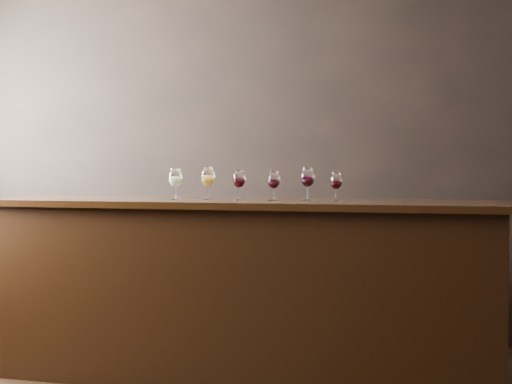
# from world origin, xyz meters

# --- Properties ---
(room_shell) EXTENTS (5.02, 4.52, 2.81)m
(room_shell) POSITION_xyz_m (-0.23, 0.11, 1.81)
(room_shell) COLOR black
(room_shell) RESTS_ON ground
(bar_counter) EXTENTS (3.17, 1.03, 1.09)m
(bar_counter) POSITION_xyz_m (0.12, 1.16, 0.54)
(bar_counter) COLOR black
(bar_counter) RESTS_ON ground
(bar_top) EXTENTS (3.28, 1.12, 0.04)m
(bar_top) POSITION_xyz_m (0.12, 1.16, 1.11)
(bar_top) COLOR black
(bar_top) RESTS_ON bar_counter
(back_bar_shelf) EXTENTS (2.36, 0.40, 0.85)m
(back_bar_shelf) POSITION_xyz_m (-0.30, 2.03, 0.43)
(back_bar_shelf) COLOR black
(back_bar_shelf) RESTS_ON ground
(glass_white) EXTENTS (0.08, 0.08, 0.20)m
(glass_white) POSITION_xyz_m (-0.30, 1.18, 1.26)
(glass_white) COLOR white
(glass_white) RESTS_ON bar_top
(glass_amber) EXTENTS (0.09, 0.09, 0.21)m
(glass_amber) POSITION_xyz_m (-0.09, 1.20, 1.27)
(glass_amber) COLOR white
(glass_amber) RESTS_ON bar_top
(glass_red_a) EXTENTS (0.08, 0.08, 0.19)m
(glass_red_a) POSITION_xyz_m (0.11, 1.19, 1.26)
(glass_red_a) COLOR white
(glass_red_a) RESTS_ON bar_top
(glass_red_b) EXTENTS (0.08, 0.08, 0.18)m
(glass_red_b) POSITION_xyz_m (0.33, 1.13, 1.25)
(glass_red_b) COLOR white
(glass_red_b) RESTS_ON bar_top
(glass_red_c) EXTENTS (0.09, 0.09, 0.20)m
(glass_red_c) POSITION_xyz_m (0.54, 1.20, 1.26)
(glass_red_c) COLOR white
(glass_red_c) RESTS_ON bar_top
(glass_red_d) EXTENTS (0.07, 0.07, 0.17)m
(glass_red_d) POSITION_xyz_m (0.71, 1.15, 1.24)
(glass_red_d) COLOR white
(glass_red_d) RESTS_ON bar_top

